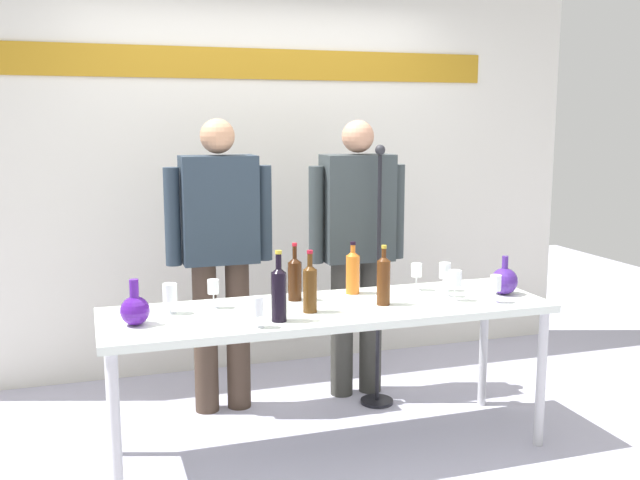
% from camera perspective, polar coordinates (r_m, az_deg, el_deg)
% --- Properties ---
extents(ground_plane, '(10.00, 10.00, 0.00)m').
position_cam_1_polar(ground_plane, '(3.97, 0.70, -16.10)').
color(ground_plane, '#AEACC1').
extents(back_wall, '(4.67, 0.11, 3.00)m').
position_cam_1_polar(back_wall, '(5.03, -4.78, 7.02)').
color(back_wall, silver).
rests_on(back_wall, ground).
extents(display_table, '(2.28, 0.68, 0.77)m').
position_cam_1_polar(display_table, '(3.72, 0.72, -6.14)').
color(display_table, white).
rests_on(display_table, ground).
extents(decanter_blue_left, '(0.14, 0.14, 0.22)m').
position_cam_1_polar(decanter_blue_left, '(3.47, -14.31, -5.30)').
color(decanter_blue_left, '#4A178D').
rests_on(decanter_blue_left, display_table).
extents(decanter_blue_right, '(0.15, 0.15, 0.21)m').
position_cam_1_polar(decanter_blue_right, '(4.07, 14.26, -3.11)').
color(decanter_blue_right, '#452384').
rests_on(decanter_blue_right, display_table).
extents(presenter_left, '(0.62, 0.22, 1.72)m').
position_cam_1_polar(presenter_left, '(4.24, -7.86, -0.48)').
color(presenter_left, '#413126').
rests_on(presenter_left, ground).
extents(presenter_right, '(0.62, 0.22, 1.71)m').
position_cam_1_polar(presenter_right, '(4.47, 2.92, -0.02)').
color(presenter_right, '#363630').
rests_on(presenter_right, ground).
extents(wine_bottle_0, '(0.07, 0.07, 0.34)m').
position_cam_1_polar(wine_bottle_0, '(3.41, -3.25, -4.08)').
color(wine_bottle_0, black).
rests_on(wine_bottle_0, display_table).
extents(wine_bottle_1, '(0.07, 0.07, 0.30)m').
position_cam_1_polar(wine_bottle_1, '(3.81, -1.99, -2.94)').
color(wine_bottle_1, '#341909').
rests_on(wine_bottle_1, display_table).
extents(wine_bottle_2, '(0.07, 0.07, 0.31)m').
position_cam_1_polar(wine_bottle_2, '(3.57, -0.79, -3.66)').
color(wine_bottle_2, '#4C2C0E').
rests_on(wine_bottle_2, display_table).
extents(wine_bottle_3, '(0.07, 0.07, 0.29)m').
position_cam_1_polar(wine_bottle_3, '(3.95, 2.59, -2.43)').
color(wine_bottle_3, orange).
rests_on(wine_bottle_3, display_table).
extents(wine_bottle_4, '(0.07, 0.07, 0.31)m').
position_cam_1_polar(wine_bottle_4, '(3.72, 5.01, -3.06)').
color(wine_bottle_4, '#4B260E').
rests_on(wine_bottle_4, display_table).
extents(wine_glass_left_0, '(0.06, 0.06, 0.15)m').
position_cam_1_polar(wine_glass_left_0, '(3.69, -8.37, -3.71)').
color(wine_glass_left_0, white).
rests_on(wine_glass_left_0, display_table).
extents(wine_glass_left_1, '(0.06, 0.06, 0.15)m').
position_cam_1_polar(wine_glass_left_1, '(3.32, -4.94, -5.26)').
color(wine_glass_left_1, white).
rests_on(wine_glass_left_1, display_table).
extents(wine_glass_left_2, '(0.07, 0.07, 0.15)m').
position_cam_1_polar(wine_glass_left_2, '(3.62, -11.69, -4.10)').
color(wine_glass_left_2, white).
rests_on(wine_glass_left_2, display_table).
extents(wine_glass_right_0, '(0.07, 0.07, 0.16)m').
position_cam_1_polar(wine_glass_right_0, '(3.86, 10.54, -3.00)').
color(wine_glass_right_0, white).
rests_on(wine_glass_right_0, display_table).
extents(wine_glass_right_1, '(0.06, 0.06, 0.13)m').
position_cam_1_polar(wine_glass_right_1, '(3.94, 10.06, -3.13)').
color(wine_glass_right_1, white).
rests_on(wine_glass_right_1, display_table).
extents(wine_glass_right_2, '(0.06, 0.06, 0.16)m').
position_cam_1_polar(wine_glass_right_2, '(4.07, 9.77, -2.42)').
color(wine_glass_right_2, white).
rests_on(wine_glass_right_2, display_table).
extents(wine_glass_right_3, '(0.06, 0.06, 0.15)m').
position_cam_1_polar(wine_glass_right_3, '(4.06, 7.57, -2.42)').
color(wine_glass_right_3, white).
rests_on(wine_glass_right_3, display_table).
extents(wine_glass_right_4, '(0.06, 0.06, 0.15)m').
position_cam_1_polar(wine_glass_right_4, '(3.87, 13.61, -3.34)').
color(wine_glass_right_4, white).
rests_on(wine_glass_right_4, display_table).
extents(microphone_stand, '(0.20, 0.20, 1.57)m').
position_cam_1_polar(microphone_stand, '(4.40, 4.56, -6.21)').
color(microphone_stand, black).
rests_on(microphone_stand, ground).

